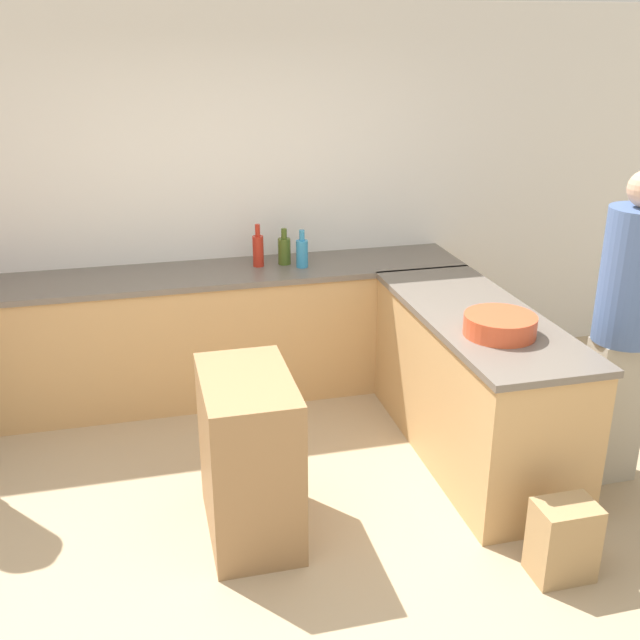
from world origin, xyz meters
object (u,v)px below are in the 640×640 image
dish_soap_bottle (302,252)px  hot_sauce_bottle (258,250)px  person_at_peninsula (626,321)px  paper_bag (563,540)px  olive_oil_bottle (284,250)px  island_table (249,457)px  mixing_bowl (500,325)px

dish_soap_bottle → hot_sauce_bottle: 0.31m
person_at_peninsula → paper_bag: person_at_peninsula is taller
olive_oil_bottle → person_at_peninsula: 2.34m
dish_soap_bottle → hot_sauce_bottle: hot_sauce_bottle is taller
person_at_peninsula → paper_bag: (-0.72, -0.73, -0.80)m
olive_oil_bottle → island_table: bearing=-107.6°
island_table → olive_oil_bottle: bearing=72.4°
island_table → dish_soap_bottle: size_ratio=3.34×
hot_sauce_bottle → paper_bag: (1.05, -2.44, -0.86)m
olive_oil_bottle → dish_soap_bottle: 0.15m
hot_sauce_bottle → olive_oil_bottle: bearing=1.9°
mixing_bowl → person_at_peninsula: 0.71m
olive_oil_bottle → paper_bag: 2.73m
hot_sauce_bottle → person_at_peninsula: (1.77, -1.71, -0.06)m
mixing_bowl → olive_oil_bottle: (-0.88, 1.60, 0.05)m
dish_soap_bottle → person_at_peninsula: person_at_peninsula is taller
island_table → person_at_peninsula: person_at_peninsula is taller
paper_bag → person_at_peninsula: bearing=45.3°
hot_sauce_bottle → paper_bag: 2.79m
mixing_bowl → person_at_peninsula: bearing=-9.6°
hot_sauce_bottle → island_table: bearing=-101.8°
island_table → mixing_bowl: size_ratio=2.25×
mixing_bowl → person_at_peninsula: person_at_peninsula is taller
dish_soap_bottle → mixing_bowl: bearing=-62.7°
olive_oil_bottle → hot_sauce_bottle: 0.19m
dish_soap_bottle → person_at_peninsula: size_ratio=0.15×
dish_soap_bottle → paper_bag: bearing=-72.1°
mixing_bowl → person_at_peninsula: size_ratio=0.22×
dish_soap_bottle → paper_bag: dish_soap_bottle is taller
olive_oil_bottle → paper_bag: bearing=-70.6°
island_table → person_at_peninsula: (2.13, 0.00, 0.55)m
hot_sauce_bottle → person_at_peninsula: person_at_peninsula is taller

